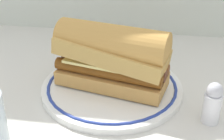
% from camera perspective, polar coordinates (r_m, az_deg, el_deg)
% --- Properties ---
extents(ground_plane, '(1.50, 1.50, 0.00)m').
position_cam_1_polar(ground_plane, '(0.61, -1.06, -5.33)').
color(ground_plane, beige).
extents(plate, '(0.27, 0.27, 0.01)m').
position_cam_1_polar(plate, '(0.63, 0.00, -2.95)').
color(plate, white).
rests_on(plate, ground_plane).
extents(sausage_sandwich, '(0.22, 0.13, 0.12)m').
position_cam_1_polar(sausage_sandwich, '(0.60, 0.00, 2.49)').
color(sausage_sandwich, tan).
rests_on(sausage_sandwich, plate).
extents(salt_shaker, '(0.03, 0.03, 0.07)m').
position_cam_1_polar(salt_shaker, '(0.56, 16.91, -5.47)').
color(salt_shaker, white).
rests_on(salt_shaker, ground_plane).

